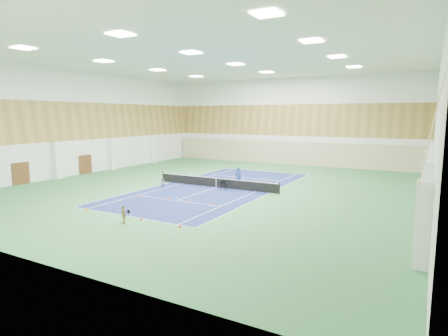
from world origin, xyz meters
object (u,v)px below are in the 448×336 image
at_px(tennis_net, 216,182).
at_px(child_apron, 123,214).
at_px(child_court, 163,183).
at_px(coach, 238,177).
at_px(ball_cart, 223,185).

xyz_separation_m(tennis_net, child_apron, (0.90, -13.28, 0.05)).
height_order(child_court, child_apron, child_apron).
relative_size(tennis_net, coach, 6.59).
xyz_separation_m(tennis_net, ball_cart, (1.16, -0.67, -0.12)).
bearing_deg(child_apron, tennis_net, 118.61).
distance_m(child_court, child_apron, 11.46).
bearing_deg(coach, ball_cart, 53.44).
height_order(coach, child_apron, coach).
bearing_deg(coach, child_court, 15.43).
bearing_deg(ball_cart, tennis_net, 132.03).
bearing_deg(child_court, child_apron, -93.10).
bearing_deg(child_apron, child_court, 140.44).
distance_m(coach, child_apron, 14.57).
xyz_separation_m(child_apron, ball_cart, (0.26, 12.61, -0.17)).
xyz_separation_m(child_court, ball_cart, (5.23, 2.28, -0.12)).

